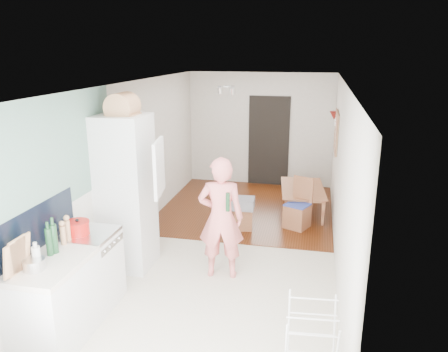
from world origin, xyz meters
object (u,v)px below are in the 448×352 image
at_px(person, 221,207).
at_px(stool, 243,218).
at_px(dining_chair, 298,204).
at_px(drying_rack, 311,349).
at_px(dining_table, 303,202).

distance_m(person, stool, 1.80).
bearing_deg(person, stool, -98.38).
height_order(person, dining_chair, person).
distance_m(person, dining_chair, 2.15).
bearing_deg(drying_rack, person, 118.24).
height_order(dining_table, stool, dining_table).
bearing_deg(dining_table, drying_rack, 176.89).
xyz_separation_m(person, dining_chair, (0.92, 1.87, -0.54)).
relative_size(dining_table, dining_chair, 1.35).
relative_size(person, drying_rack, 2.31).
relative_size(person, dining_chair, 2.23).
bearing_deg(drying_rack, dining_table, 87.83).
bearing_deg(dining_table, person, 153.24).
distance_m(dining_chair, drying_rack, 3.75).
bearing_deg(stool, drying_rack, -70.94).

